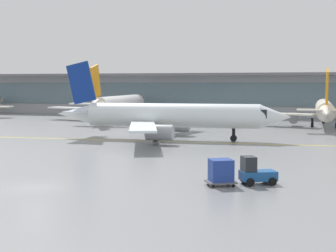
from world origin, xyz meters
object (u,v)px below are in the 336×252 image
gate_airplane_2 (325,110)px  cargo_dolly_lead (221,171)px  gate_airplane_1 (119,104)px  baggage_tug (255,172)px  taxiing_regional_jet (170,116)px

gate_airplane_2 → cargo_dolly_lead: gate_airplane_2 is taller
gate_airplane_1 → baggage_tug: 65.96m
gate_airplane_1 → cargo_dolly_lead: bearing=-154.8°
gate_airplane_2 → cargo_dolly_lead: 54.71m
baggage_tug → cargo_dolly_lead: bearing=-180.0°
gate_airplane_1 → cargo_dolly_lead: gate_airplane_1 is taller
gate_airplane_2 → taxiing_regional_jet: size_ratio=0.92×
cargo_dolly_lead → gate_airplane_2: bearing=55.0°
gate_airplane_2 → gate_airplane_1: bearing=83.7°
gate_airplane_2 → baggage_tug: size_ratio=9.86×
taxiing_regional_jet → cargo_dolly_lead: size_ratio=12.12×
taxiing_regional_jet → gate_airplane_2: bearing=50.1°
gate_airplane_1 → baggage_tug: size_ratio=10.95×
cargo_dolly_lead → baggage_tug: bearing=0.0°
taxiing_regional_jet → baggage_tug: 30.11m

